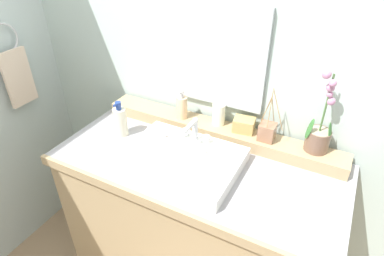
{
  "coord_description": "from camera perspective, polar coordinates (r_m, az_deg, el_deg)",
  "views": [
    {
      "loc": [
        0.49,
        -1.0,
        1.79
      ],
      "look_at": [
        -0.02,
        -0.02,
        1.07
      ],
      "focal_mm": 30.41,
      "sensor_mm": 36.0,
      "label": 1
    }
  ],
  "objects": [
    {
      "name": "hand_towel",
      "position": [
        2.0,
        -28.05,
        7.83
      ],
      "size": [
        0.02,
        0.16,
        0.31
      ],
      "primitive_type": "cube",
      "color": "beige"
    },
    {
      "name": "wall_back",
      "position": [
        1.58,
        7.76,
        12.07
      ],
      "size": [
        3.06,
        0.2,
        2.46
      ],
      "primitive_type": "cube",
      "color": "silver",
      "rests_on": "ground"
    },
    {
      "name": "towel_ring",
      "position": [
        1.96,
        -30.01,
        13.38
      ],
      "size": [
        0.01,
        0.16,
        0.16
      ],
      "primitive_type": "torus",
      "rotation": [
        0.0,
        1.57,
        0.0
      ],
      "color": "silver"
    },
    {
      "name": "back_ledge",
      "position": [
        1.57,
        4.57,
        -0.51
      ],
      "size": [
        1.19,
        0.12,
        0.06
      ],
      "primitive_type": "cube",
      "color": "tan",
      "rests_on": "vanity_cabinet"
    },
    {
      "name": "trinket_box",
      "position": [
        1.52,
        9.11,
        0.55
      ],
      "size": [
        0.1,
        0.09,
        0.06
      ],
      "primitive_type": "cube",
      "rotation": [
        0.0,
        0.0,
        0.13
      ],
      "color": "tan",
      "rests_on": "back_ledge"
    },
    {
      "name": "vanity_cabinet",
      "position": [
        1.74,
        0.83,
        -17.27
      ],
      "size": [
        1.26,
        0.59,
        0.9
      ],
      "color": "tan",
      "rests_on": "ground"
    },
    {
      "name": "potted_plant",
      "position": [
        1.44,
        21.39,
        -0.77
      ],
      "size": [
        0.11,
        0.1,
        0.36
      ],
      "color": "brown",
      "rests_on": "back_ledge"
    },
    {
      "name": "mirror",
      "position": [
        1.48,
        5.22,
        12.24
      ],
      "size": [
        0.41,
        0.02,
        0.47
      ],
      "primitive_type": "cube",
      "color": "silver"
    },
    {
      "name": "lotion_bottle",
      "position": [
        1.59,
        -12.44,
        1.18
      ],
      "size": [
        0.06,
        0.07,
        0.18
      ],
      "color": "beige",
      "rests_on": "vanity_cabinet"
    },
    {
      "name": "soap_bar",
      "position": [
        1.48,
        -4.48,
        -0.81
      ],
      "size": [
        0.07,
        0.04,
        0.02
      ],
      "primitive_type": "ellipsoid",
      "color": "beige",
      "rests_on": "sink_basin"
    },
    {
      "name": "sink_basin",
      "position": [
        1.38,
        -2.04,
        -6.06
      ],
      "size": [
        0.48,
        0.36,
        0.28
      ],
      "color": "white",
      "rests_on": "vanity_cabinet"
    },
    {
      "name": "soap_dispenser",
      "position": [
        1.59,
        -1.78,
        3.77
      ],
      "size": [
        0.05,
        0.06,
        0.15
      ],
      "color": "#E0B98B",
      "rests_on": "back_ledge"
    },
    {
      "name": "reed_diffuser",
      "position": [
        1.47,
        13.05,
        -0.59
      ],
      "size": [
        0.11,
        0.08,
        0.25
      ],
      "color": "#976A50",
      "rests_on": "back_ledge"
    },
    {
      "name": "tumbler_cup",
      "position": [
        1.54,
        4.7,
        2.45
      ],
      "size": [
        0.06,
        0.06,
        0.11
      ],
      "primitive_type": "cylinder",
      "color": "white",
      "rests_on": "back_ledge"
    }
  ]
}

